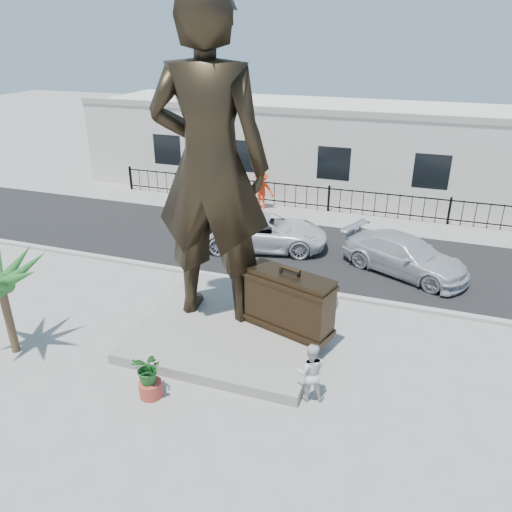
{
  "coord_description": "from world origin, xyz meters",
  "views": [
    {
      "loc": [
        4.18,
        -10.12,
        8.21
      ],
      "look_at": [
        0.0,
        2.0,
        2.3
      ],
      "focal_mm": 35.0,
      "sensor_mm": 36.0,
      "label": 1
    }
  ],
  "objects_px": {
    "tourist": "(310,372)",
    "car_white": "(265,231)",
    "statue": "(210,166)",
    "suitcase": "(289,302)"
  },
  "relations": [
    {
      "from": "suitcase",
      "to": "car_white",
      "type": "xyz_separation_m",
      "value": [
        -2.65,
        6.0,
        -0.49
      ]
    },
    {
      "from": "statue",
      "to": "suitcase",
      "type": "bearing_deg",
      "value": 167.26
    },
    {
      "from": "suitcase",
      "to": "statue",
      "type": "bearing_deg",
      "value": -169.52
    },
    {
      "from": "suitcase",
      "to": "tourist",
      "type": "height_order",
      "value": "suitcase"
    },
    {
      "from": "suitcase",
      "to": "car_white",
      "type": "bearing_deg",
      "value": 131.41
    },
    {
      "from": "tourist",
      "to": "car_white",
      "type": "xyz_separation_m",
      "value": [
        -3.82,
        8.27,
        -0.06
      ]
    },
    {
      "from": "suitcase",
      "to": "tourist",
      "type": "xyz_separation_m",
      "value": [
        1.17,
        -2.27,
        -0.43
      ]
    },
    {
      "from": "statue",
      "to": "suitcase",
      "type": "xyz_separation_m",
      "value": [
        2.39,
        -0.3,
        -3.6
      ]
    },
    {
      "from": "suitcase",
      "to": "car_white",
      "type": "relative_size",
      "value": 0.51
    },
    {
      "from": "tourist",
      "to": "car_white",
      "type": "relative_size",
      "value": 0.31
    }
  ]
}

